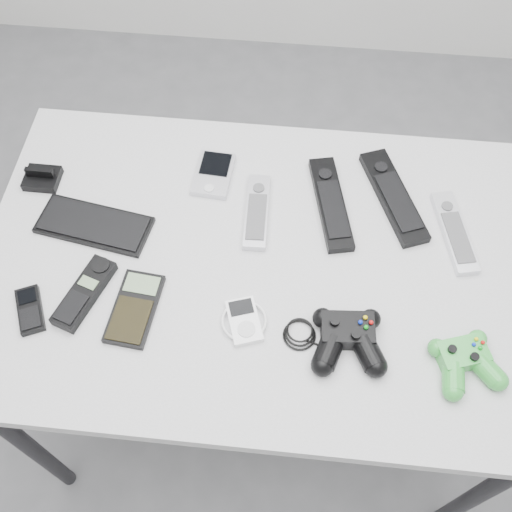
# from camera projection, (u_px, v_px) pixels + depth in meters

# --- Properties ---
(floor) EXTENTS (3.50, 3.50, 0.00)m
(floor) POSITION_uv_depth(u_px,v_px,m) (238.00, 404.00, 1.91)
(floor) COLOR slate
(floor) RESTS_ON ground
(desk) EXTENTS (1.20, 0.77, 0.80)m
(desk) POSITION_uv_depth(u_px,v_px,m) (264.00, 278.00, 1.31)
(desk) COLOR #A9A9AB
(desk) RESTS_ON floor
(pda_keyboard) EXTENTS (0.26, 0.14, 0.01)m
(pda_keyboard) POSITION_uv_depth(u_px,v_px,m) (94.00, 225.00, 1.29)
(pda_keyboard) COLOR black
(pda_keyboard) RESTS_ON desk
(dock_bracket) EXTENTS (0.08, 0.07, 0.04)m
(dock_bracket) POSITION_uv_depth(u_px,v_px,m) (41.00, 175.00, 1.35)
(dock_bracket) COLOR black
(dock_bracket) RESTS_ON desk
(pda) EXTENTS (0.09, 0.13, 0.02)m
(pda) POSITION_uv_depth(u_px,v_px,m) (214.00, 174.00, 1.36)
(pda) COLOR silver
(pda) RESTS_ON desk
(remote_silver_a) EXTENTS (0.05, 0.20, 0.02)m
(remote_silver_a) POSITION_uv_depth(u_px,v_px,m) (257.00, 211.00, 1.31)
(remote_silver_a) COLOR silver
(remote_silver_a) RESTS_ON desk
(remote_black_a) EXTENTS (0.11, 0.25, 0.02)m
(remote_black_a) POSITION_uv_depth(u_px,v_px,m) (331.00, 203.00, 1.32)
(remote_black_a) COLOR black
(remote_black_a) RESTS_ON desk
(remote_black_b) EXTENTS (0.15, 0.26, 0.02)m
(remote_black_b) POSITION_uv_depth(u_px,v_px,m) (394.00, 196.00, 1.33)
(remote_black_b) COLOR black
(remote_black_b) RESTS_ON desk
(remote_silver_b) EXTENTS (0.09, 0.21, 0.02)m
(remote_silver_b) POSITION_uv_depth(u_px,v_px,m) (454.00, 232.00, 1.28)
(remote_silver_b) COLOR silver
(remote_silver_b) RESTS_ON desk
(mobile_phone) EXTENTS (0.08, 0.11, 0.02)m
(mobile_phone) POSITION_uv_depth(u_px,v_px,m) (30.00, 310.00, 1.18)
(mobile_phone) COLOR black
(mobile_phone) RESTS_ON desk
(cordless_handset) EXTENTS (0.10, 0.17, 0.03)m
(cordless_handset) POSITION_uv_depth(u_px,v_px,m) (84.00, 293.00, 1.20)
(cordless_handset) COLOR black
(cordless_handset) RESTS_ON desk
(calculator) EXTENTS (0.10, 0.17, 0.02)m
(calculator) POSITION_uv_depth(u_px,v_px,m) (135.00, 308.00, 1.19)
(calculator) COLOR black
(calculator) RESTS_ON desk
(mp3_player) EXTENTS (0.12, 0.12, 0.02)m
(mp3_player) POSITION_uv_depth(u_px,v_px,m) (244.00, 321.00, 1.17)
(mp3_player) COLOR white
(mp3_player) RESTS_ON desk
(controller_black) EXTENTS (0.25, 0.17, 0.05)m
(controller_black) POSITION_uv_depth(u_px,v_px,m) (348.00, 337.00, 1.14)
(controller_black) COLOR black
(controller_black) RESTS_ON desk
(controller_green) EXTENTS (0.16, 0.17, 0.04)m
(controller_green) POSITION_uv_depth(u_px,v_px,m) (465.00, 360.00, 1.11)
(controller_green) COLOR green
(controller_green) RESTS_ON desk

